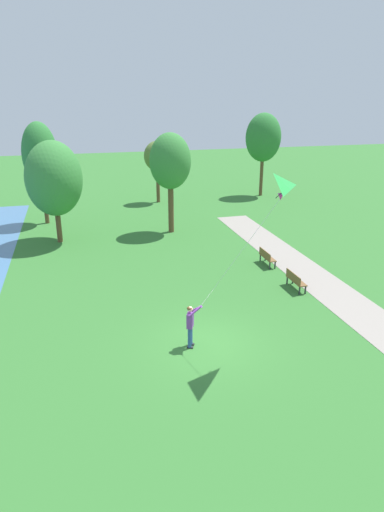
# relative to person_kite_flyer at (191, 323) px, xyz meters

# --- Properties ---
(ground_plane) EXTENTS (120.00, 120.00, 0.00)m
(ground_plane) POSITION_rel_person_kite_flyer_xyz_m (0.65, 0.03, -1.05)
(ground_plane) COLOR #33702D
(walkway_path) EXTENTS (2.80, 32.03, 0.02)m
(walkway_path) POSITION_rel_person_kite_flyer_xyz_m (8.13, 2.03, -1.04)
(walkway_path) COLOR gray
(walkway_path) RESTS_ON ground
(person_kite_flyer) EXTENTS (0.63, 0.50, 1.83)m
(person_kite_flyer) POSITION_rel_person_kite_flyer_xyz_m (0.00, 0.00, 0.00)
(person_kite_flyer) COLOR #232328
(person_kite_flyer) RESTS_ON ground
(flying_kite) EXTENTS (2.93, 1.76, 5.02)m
(flying_kite) POSITION_rel_person_kite_flyer_xyz_m (2.56, -1.13, 5.34)
(flying_kite) COLOR green
(park_bench_near_walkway) EXTENTS (0.46, 1.51, 0.88)m
(park_bench_near_walkway) POSITION_rel_person_kite_flyer_xyz_m (6.43, 4.01, -0.54)
(park_bench_near_walkway) COLOR brown
(park_bench_near_walkway) RESTS_ON ground
(park_bench_far_walkway) EXTENTS (0.46, 1.51, 0.88)m
(park_bench_far_walkway) POSITION_rel_person_kite_flyer_xyz_m (6.39, 7.51, -0.54)
(park_bench_far_walkway) COLOR brown
(park_bench_far_walkway) RESTS_ON ground
(tree_treeline_center) EXTENTS (2.82, 2.76, 6.84)m
(tree_treeline_center) POSITION_rel_person_kite_flyer_xyz_m (2.47, 15.25, 3.85)
(tree_treeline_center) COLOR brown
(tree_treeline_center) RESTS_ON ground
(tree_treeline_right) EXTENTS (2.32, 2.01, 5.36)m
(tree_treeline_right) POSITION_rel_person_kite_flyer_xyz_m (3.25, 24.45, 2.96)
(tree_treeline_right) COLOR brown
(tree_treeline_right) RESTS_ON ground
(tree_treeline_left) EXTENTS (3.29, 2.82, 7.55)m
(tree_treeline_left) POSITION_rel_person_kite_flyer_xyz_m (13.16, 24.73, 4.29)
(tree_treeline_left) COLOR brown
(tree_treeline_left) RESTS_ON ground
(tree_behind_path) EXTENTS (3.56, 4.04, 6.57)m
(tree_behind_path) POSITION_rel_person_kite_flyer_xyz_m (-5.12, 14.90, 3.13)
(tree_behind_path) COLOR brown
(tree_behind_path) RESTS_ON ground
(tree_lakeside_near) EXTENTS (2.50, 2.75, 7.40)m
(tree_lakeside_near) POSITION_rel_person_kite_flyer_xyz_m (-6.12, 19.78, 4.00)
(tree_lakeside_near) COLOR brown
(tree_lakeside_near) RESTS_ON ground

